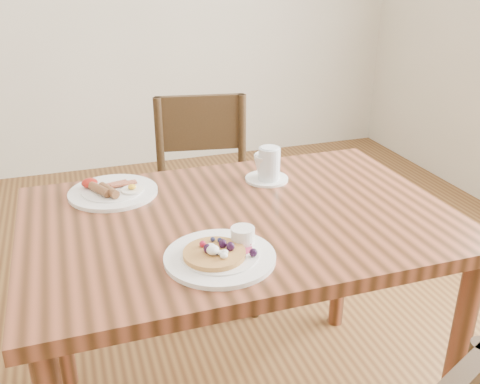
% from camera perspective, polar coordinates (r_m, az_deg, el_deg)
% --- Properties ---
extents(dining_table, '(1.20, 0.80, 0.75)m').
position_cam_1_polar(dining_table, '(1.56, -0.00, -5.70)').
color(dining_table, brown).
rests_on(dining_table, ground).
extents(chair_far, '(0.49, 0.49, 0.88)m').
position_cam_1_polar(chair_far, '(2.30, -3.75, 0.02)').
color(chair_far, '#372414').
rests_on(chair_far, ground).
extents(pancake_plate, '(0.27, 0.27, 0.06)m').
position_cam_1_polar(pancake_plate, '(1.29, -2.01, -6.58)').
color(pancake_plate, white).
rests_on(pancake_plate, dining_table).
extents(breakfast_plate, '(0.27, 0.27, 0.04)m').
position_cam_1_polar(breakfast_plate, '(1.68, -13.53, 0.11)').
color(breakfast_plate, white).
rests_on(breakfast_plate, dining_table).
extents(teacup_saucer, '(0.14, 0.14, 0.09)m').
position_cam_1_polar(teacup_saucer, '(1.73, 2.88, 2.52)').
color(teacup_saucer, white).
rests_on(teacup_saucer, dining_table).
extents(water_glass, '(0.07, 0.07, 0.11)m').
position_cam_1_polar(water_glass, '(1.71, 3.14, 2.91)').
color(water_glass, silver).
rests_on(water_glass, dining_table).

